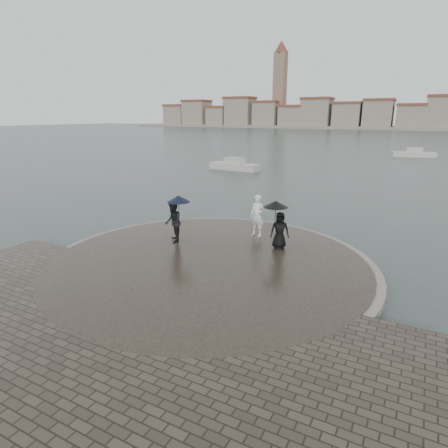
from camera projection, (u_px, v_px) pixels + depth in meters
The scene contains 8 objects.
ground at pixel (149, 310), 11.26m from camera, with size 400.00×400.00×0.00m, color #2B3835.
kerb_ring at pixel (208, 265), 14.18m from camera, with size 12.50×12.50×0.32m, color gray.
quay_tip at pixel (208, 265), 14.17m from camera, with size 11.90×11.90×0.36m, color #2D261E.
statue at pixel (257, 216), 16.74m from camera, with size 0.69×0.45×1.89m, color white.
visitor_left at pixel (174, 217), 15.90m from camera, with size 1.27×1.14×2.04m.
visitor_right at pixel (278, 222), 15.14m from camera, with size 1.22×1.05×1.95m.
far_skyline at pixel (394, 115), 148.79m from camera, with size 260.00×20.00×37.00m.
boats at pixel (404, 162), 43.43m from camera, with size 35.45×25.58×1.50m.
Camera 1 is at (6.72, -7.85, 5.63)m, focal length 30.00 mm.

